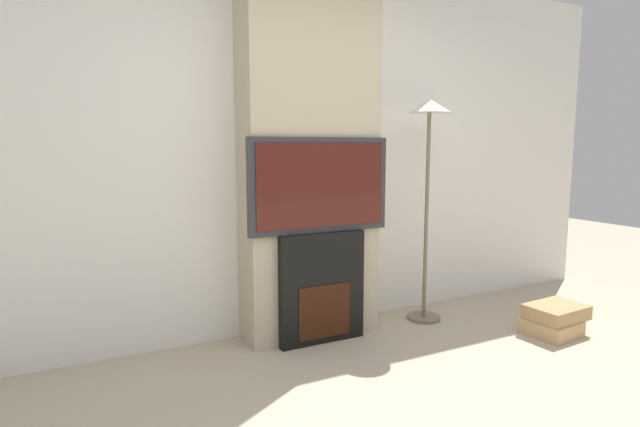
# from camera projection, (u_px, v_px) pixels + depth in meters

# --- Properties ---
(wall_back) EXTENTS (6.00, 0.06, 2.70)m
(wall_back) POSITION_uv_depth(u_px,v_px,m) (298.00, 148.00, 3.67)
(wall_back) COLOR silver
(wall_back) RESTS_ON ground_plane
(chimney_breast) EXTENTS (0.97, 0.33, 2.70)m
(chimney_breast) POSITION_uv_depth(u_px,v_px,m) (310.00, 148.00, 3.50)
(chimney_breast) COLOR #BCAD8E
(chimney_breast) RESTS_ON ground_plane
(fireplace) EXTENTS (0.63, 0.15, 0.78)m
(fireplace) POSITION_uv_depth(u_px,v_px,m) (320.00, 287.00, 3.48)
(fireplace) COLOR black
(fireplace) RESTS_ON ground_plane
(television) EXTENTS (1.02, 0.07, 0.65)m
(television) POSITION_uv_depth(u_px,v_px,m) (320.00, 185.00, 3.38)
(television) COLOR #2D2D33
(television) RESTS_ON fireplace
(floor_lamp) EXTENTS (0.32, 0.32, 1.72)m
(floor_lamp) POSITION_uv_depth(u_px,v_px,m) (428.00, 146.00, 3.79)
(floor_lamp) COLOR #726651
(floor_lamp) RESTS_ON ground_plane
(box_stack) EXTENTS (0.45, 0.36, 0.21)m
(box_stack) POSITION_uv_depth(u_px,v_px,m) (554.00, 319.00, 3.64)
(box_stack) COLOR tan
(box_stack) RESTS_ON ground_plane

